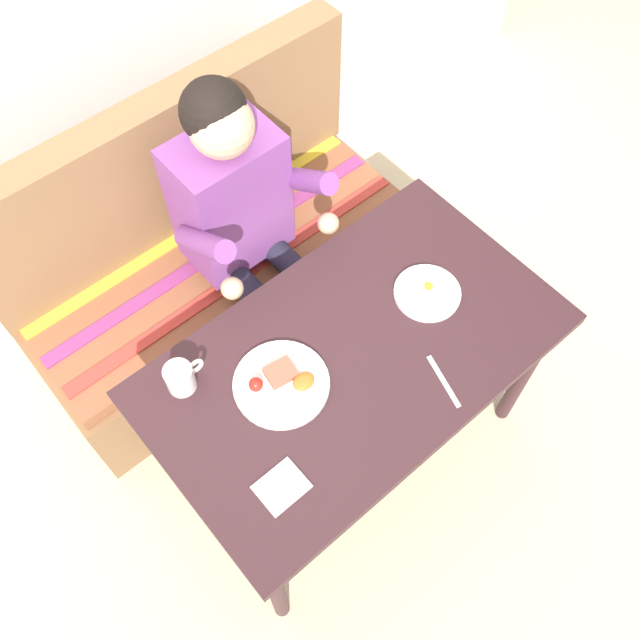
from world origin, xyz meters
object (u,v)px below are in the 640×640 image
(table, at_px, (353,366))
(person, at_px, (244,216))
(couch, at_px, (214,266))
(napkin, at_px, (282,487))
(fork, at_px, (443,381))
(coffee_mug, at_px, (181,377))
(plate_eggs, at_px, (427,293))
(plate_breakfast, at_px, (281,383))

(table, bearing_deg, person, 84.42)
(couch, height_order, napkin, couch)
(napkin, xyz_separation_m, fork, (0.53, -0.06, -0.00))
(fork, bearing_deg, napkin, -170.21)
(coffee_mug, bearing_deg, napkin, -86.29)
(person, height_order, coffee_mug, person)
(plate_eggs, relative_size, coffee_mug, 1.69)
(plate_breakfast, bearing_deg, coffee_mug, 139.47)
(fork, bearing_deg, couch, 113.46)
(table, height_order, couch, couch)
(coffee_mug, relative_size, fork, 0.69)
(plate_eggs, bearing_deg, couch, 111.37)
(couch, bearing_deg, person, -71.76)
(napkin, bearing_deg, coffee_mug, 93.71)
(table, bearing_deg, coffee_mug, 151.41)
(table, relative_size, coffee_mug, 10.17)
(person, relative_size, coffee_mug, 10.27)
(couch, distance_m, person, 0.45)
(person, bearing_deg, table, -95.58)
(coffee_mug, xyz_separation_m, napkin, (0.03, -0.40, -0.04))
(person, relative_size, plate_eggs, 6.07)
(table, distance_m, fork, 0.27)
(couch, relative_size, fork, 8.47)
(coffee_mug, bearing_deg, table, -28.59)
(couch, relative_size, napkin, 11.63)
(couch, bearing_deg, coffee_mug, -128.56)
(couch, distance_m, napkin, 1.09)
(plate_breakfast, distance_m, coffee_mug, 0.27)
(napkin, bearing_deg, table, 22.79)
(table, distance_m, napkin, 0.44)
(fork, bearing_deg, plate_breakfast, 157.01)
(couch, bearing_deg, napkin, -113.17)
(couch, height_order, plate_breakfast, couch)
(coffee_mug, xyz_separation_m, fork, (0.55, -0.46, -0.04))
(couch, xyz_separation_m, plate_breakfast, (-0.22, -0.71, 0.41))
(plate_eggs, relative_size, napkin, 1.61)
(napkin, bearing_deg, person, 58.91)
(person, distance_m, coffee_mug, 0.60)
(person, height_order, napkin, person)
(plate_breakfast, bearing_deg, person, 62.52)
(plate_breakfast, relative_size, fork, 1.57)
(person, xyz_separation_m, plate_eggs, (0.24, -0.58, -0.00))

